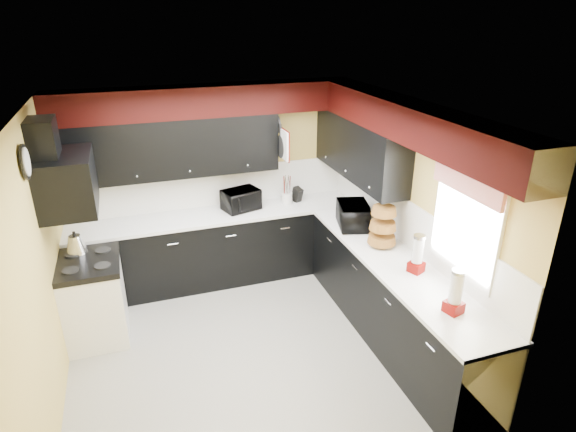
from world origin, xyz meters
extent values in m
plane|color=gray|center=(0.00, 0.00, 0.00)|extent=(3.60, 3.60, 0.00)
cube|color=#E0C666|center=(0.00, 1.80, 1.25)|extent=(3.60, 0.06, 2.50)
cube|color=#E0C666|center=(1.80, 0.00, 1.25)|extent=(0.06, 3.60, 2.50)
cube|color=#E0C666|center=(-1.80, 0.00, 1.25)|extent=(0.06, 3.60, 2.50)
cube|color=white|center=(0.00, 0.00, 2.50)|extent=(3.60, 3.60, 0.06)
cube|color=black|center=(0.00, 1.50, 0.45)|extent=(3.60, 0.60, 0.90)
cube|color=black|center=(1.50, -0.30, 0.45)|extent=(0.60, 3.00, 0.90)
cube|color=white|center=(0.00, 1.50, 0.92)|extent=(3.62, 0.64, 0.04)
cube|color=white|center=(1.50, -0.30, 0.92)|extent=(0.64, 3.02, 0.04)
cube|color=white|center=(0.00, 1.79, 1.19)|extent=(3.60, 0.02, 0.50)
cube|color=white|center=(1.79, 0.00, 1.19)|extent=(0.02, 3.60, 0.50)
cube|color=black|center=(-0.50, 1.62, 1.80)|extent=(2.60, 0.35, 0.70)
cube|color=black|center=(1.62, 0.90, 1.80)|extent=(0.35, 1.80, 0.70)
cube|color=black|center=(0.00, 1.62, 2.33)|extent=(3.60, 0.36, 0.35)
cube|color=black|center=(1.62, -0.18, 2.33)|extent=(0.36, 3.24, 0.35)
cube|color=white|center=(-1.50, 0.75, 0.43)|extent=(0.60, 0.75, 0.86)
cube|color=black|center=(-1.50, 0.75, 0.89)|extent=(0.62, 0.77, 0.06)
cube|color=black|center=(-1.55, 0.75, 1.78)|extent=(0.50, 0.78, 0.55)
cube|color=black|center=(-1.68, 0.75, 2.20)|extent=(0.24, 0.40, 0.40)
cube|color=red|center=(1.73, -0.90, 1.95)|extent=(0.04, 0.88, 0.20)
cube|color=white|center=(0.83, 1.30, 1.80)|extent=(0.03, 0.26, 0.35)
imported|color=black|center=(0.33, 1.54, 1.07)|extent=(0.53, 0.48, 0.26)
imported|color=black|center=(1.45, 0.61, 1.08)|extent=(0.46, 0.57, 0.28)
cylinder|color=silver|center=(0.94, 1.55, 1.01)|extent=(0.15, 0.15, 0.15)
cube|color=black|center=(1.09, 1.56, 1.04)|extent=(0.13, 0.15, 0.19)
camera|label=1|loc=(-0.94, -4.05, 3.31)|focal=30.00mm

